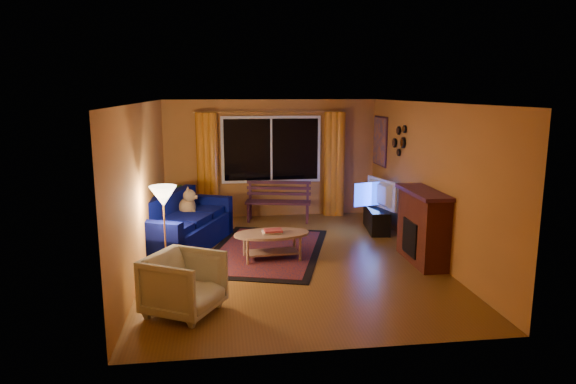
{
  "coord_description": "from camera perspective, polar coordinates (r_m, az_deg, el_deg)",
  "views": [
    {
      "loc": [
        -1.1,
        -7.85,
        2.67
      ],
      "look_at": [
        0.0,
        0.3,
        1.05
      ],
      "focal_mm": 32.0,
      "sensor_mm": 36.0,
      "label": 1
    }
  ],
  "objects": [
    {
      "name": "sofa",
      "position": [
        9.02,
        -11.57,
        -3.33
      ],
      "size": [
        1.75,
        2.42,
        0.9
      ],
      "primitive_type": "cube",
      "rotation": [
        0.0,
        0.0,
        -0.4
      ],
      "color": "#03073E",
      "rests_on": "ground"
    },
    {
      "name": "floor_lamp",
      "position": [
        7.81,
        -13.53,
        -4.19
      ],
      "size": [
        0.29,
        0.29,
        1.3
      ],
      "primitive_type": "cylinder",
      "rotation": [
        0.0,
        0.0,
        -0.42
      ],
      "color": "#BF8C3F",
      "rests_on": "ground"
    },
    {
      "name": "dog",
      "position": [
        9.46,
        -11.12,
        -1.32
      ],
      "size": [
        0.39,
        0.46,
        0.44
      ],
      "primitive_type": null,
      "rotation": [
        0.0,
        0.0,
        -0.27
      ],
      "color": "olive",
      "rests_on": "sofa"
    },
    {
      "name": "curtain_left",
      "position": [
        10.84,
        -8.94,
        2.79
      ],
      "size": [
        0.36,
        0.36,
        2.24
      ],
      "primitive_type": "cylinder",
      "color": "orange",
      "rests_on": "ground"
    },
    {
      "name": "floor",
      "position": [
        8.37,
        0.28,
        -7.54
      ],
      "size": [
        4.5,
        6.0,
        0.02
      ],
      "primitive_type": "cube",
      "color": "brown",
      "rests_on": "ground"
    },
    {
      "name": "potted_plant",
      "position": [
        10.4,
        -12.47,
        -1.62
      ],
      "size": [
        0.58,
        0.58,
        0.84
      ],
      "primitive_type": "imported",
      "rotation": [
        0.0,
        0.0,
        -0.27
      ],
      "color": "#235B1E",
      "rests_on": "ground"
    },
    {
      "name": "painting",
      "position": [
        10.87,
        10.18,
        5.59
      ],
      "size": [
        0.04,
        0.76,
        0.96
      ],
      "primitive_type": "cube",
      "color": "orange",
      "rests_on": "wall_right"
    },
    {
      "name": "wall_right",
      "position": [
        8.66,
        15.27,
        1.31
      ],
      "size": [
        0.02,
        6.0,
        2.5
      ],
      "primitive_type": "cube",
      "color": "#BD7A35",
      "rests_on": "ground"
    },
    {
      "name": "curtain_rod",
      "position": [
        10.82,
        -1.87,
        8.91
      ],
      "size": [
        3.2,
        0.03,
        0.03
      ],
      "primitive_type": "cylinder",
      "rotation": [
        0.0,
        1.57,
        0.0
      ],
      "color": "#BF8C3F",
      "rests_on": "wall_back"
    },
    {
      "name": "tv_console",
      "position": [
        10.15,
        9.8,
        -2.98
      ],
      "size": [
        0.49,
        1.1,
        0.44
      ],
      "primitive_type": "cube",
      "rotation": [
        0.0,
        0.0,
        -0.13
      ],
      "color": "black",
      "rests_on": "ground"
    },
    {
      "name": "mirror_cluster",
      "position": [
        9.77,
        12.21,
        5.79
      ],
      "size": [
        0.06,
        0.6,
        0.56
      ],
      "primitive_type": null,
      "color": "black",
      "rests_on": "wall_right"
    },
    {
      "name": "curtain_right",
      "position": [
        11.12,
        5.13,
        3.09
      ],
      "size": [
        0.36,
        0.36,
        2.24
      ],
      "primitive_type": "cylinder",
      "color": "orange",
      "rests_on": "ground"
    },
    {
      "name": "armchair",
      "position": [
        6.42,
        -11.51,
        -9.68
      ],
      "size": [
        1.05,
        1.07,
        0.82
      ],
      "primitive_type": "imported",
      "rotation": [
        0.0,
        0.0,
        1.05
      ],
      "color": "beige",
      "rests_on": "ground"
    },
    {
      "name": "wall_back",
      "position": [
        11.01,
        -1.9,
        3.73
      ],
      "size": [
        4.5,
        0.02,
        2.5
      ],
      "primitive_type": "cube",
      "color": "#BD7A35",
      "rests_on": "ground"
    },
    {
      "name": "ceiling",
      "position": [
        7.93,
        0.3,
        9.99
      ],
      "size": [
        4.5,
        6.0,
        0.02
      ],
      "primitive_type": "cube",
      "color": "white",
      "rests_on": "ground"
    },
    {
      "name": "fireplace",
      "position": [
        8.36,
        14.76,
        -3.92
      ],
      "size": [
        0.4,
        1.2,
        1.1
      ],
      "primitive_type": "cube",
      "color": "maroon",
      "rests_on": "ground"
    },
    {
      "name": "bench",
      "position": [
        10.69,
        -1.1,
        -2.21
      ],
      "size": [
        1.4,
        0.66,
        0.4
      ],
      "primitive_type": "cube",
      "rotation": [
        0.0,
        0.0,
        -0.21
      ],
      "color": "#3B1928",
      "rests_on": "ground"
    },
    {
      "name": "wall_left",
      "position": [
        8.06,
        -15.83,
        0.57
      ],
      "size": [
        0.02,
        6.0,
        2.5
      ],
      "primitive_type": "cube",
      "color": "#BD7A35",
      "rests_on": "ground"
    },
    {
      "name": "coffee_table",
      "position": [
        8.3,
        -1.81,
        -6.02
      ],
      "size": [
        1.29,
        1.29,
        0.44
      ],
      "primitive_type": "cylinder",
      "rotation": [
        0.0,
        0.0,
        0.06
      ],
      "color": "#9E7659",
      "rests_on": "ground"
    },
    {
      "name": "rug",
      "position": [
        8.77,
        -2.47,
        -6.54
      ],
      "size": [
        2.58,
        3.28,
        0.02
      ],
      "primitive_type": "cube",
      "rotation": [
        0.0,
        0.0,
        -0.3
      ],
      "color": "maroon",
      "rests_on": "ground"
    },
    {
      "name": "television",
      "position": [
        10.04,
        9.9,
        -0.18
      ],
      "size": [
        0.37,
        0.98,
        0.57
      ],
      "primitive_type": "imported",
      "rotation": [
        0.0,
        0.0,
        1.83
      ],
      "color": "black",
      "rests_on": "tv_console"
    },
    {
      "name": "window",
      "position": [
        10.92,
        -1.87,
        4.72
      ],
      "size": [
        2.0,
        0.02,
        1.3
      ],
      "primitive_type": "cube",
      "color": "black",
      "rests_on": "wall_back"
    }
  ]
}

